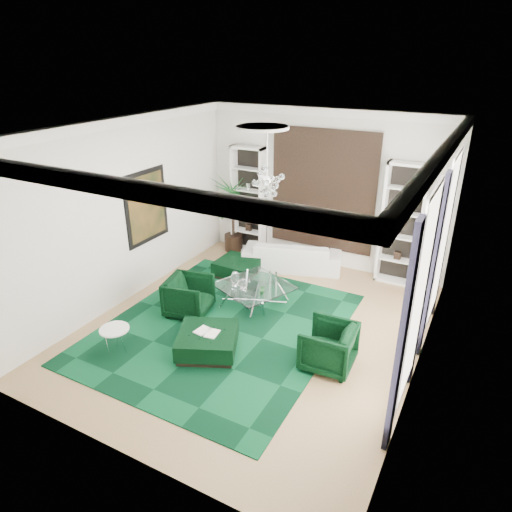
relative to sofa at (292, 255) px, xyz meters
The scene contains 30 objects.
floor 2.92m from the sofa, 80.53° to the right, with size 6.00×7.00×0.02m, color #A48256.
ceiling 4.52m from the sofa, 80.53° to the right, with size 6.00×7.00×0.02m, color white.
wall_back 1.75m from the sofa, 53.78° to the left, with size 6.00×0.02×3.80m, color silver.
wall_front 6.57m from the sofa, 85.72° to the right, with size 6.00×0.02×3.80m, color silver.
wall_left 4.12m from the sofa, 131.54° to the right, with size 0.02×7.00×3.80m, color silver.
wall_right 4.77m from the sofa, 39.35° to the right, with size 0.02×7.00×3.80m, color silver.
crown_molding 4.43m from the sofa, 80.53° to the right, with size 6.00×7.00×0.18m, color white, non-canonical shape.
ceiling_medallion 4.30m from the sofa, 79.44° to the right, with size 0.90×0.90×0.05m, color white.
tapestry 1.73m from the sofa, 51.57° to the left, with size 2.50×0.06×2.80m, color black.
shelving_left 1.87m from the sofa, 162.97° to the left, with size 0.90×0.38×2.80m, color white, non-canonical shape.
shelving_right 2.68m from the sofa, 10.53° to the left, with size 0.90×0.38×2.80m, color white, non-canonical shape.
painting 3.68m from the sofa, 137.82° to the right, with size 0.04×1.30×1.60m, color black.
window_near 5.34m from the sofa, 47.31° to the right, with size 0.03×1.10×2.90m, color white.
curtain_near_a 5.84m from the sofa, 52.90° to the right, with size 0.07×0.30×3.25m, color black.
curtain_near_b 4.73m from the sofa, 40.96° to the right, with size 0.07×0.30×3.25m, color black.
window_far 4.03m from the sofa, 21.40° to the right, with size 0.03×1.10×2.90m, color white.
curtain_far_a 4.25m from the sofa, 31.93° to the right, with size 0.07×0.30×3.25m, color black.
curtain_far_b 3.72m from the sofa, ahead, with size 0.07×0.30×3.25m, color black.
rug 3.15m from the sofa, 91.47° to the right, with size 4.20×5.00×0.02m, color black.
sofa is the anchor object (origin of this frame).
armchair_left 3.13m from the sofa, 107.90° to the right, with size 0.84×0.87×0.79m, color black.
armchair_right 3.92m from the sofa, 57.20° to the right, with size 0.84×0.87×0.79m, color black.
coffee_table 2.05m from the sofa, 88.83° to the right, with size 1.33×1.33×0.46m, color white, non-canonical shape.
ottoman_side 1.43m from the sofa, 133.81° to the right, with size 0.90×0.90×0.40m, color black.
ottoman_front 3.93m from the sofa, 88.43° to the right, with size 1.02×1.02×0.41m, color black.
book 3.93m from the sofa, 88.43° to the right, with size 0.42×0.28×0.03m, color white.
side_table 4.89m from the sofa, 105.47° to the right, with size 0.52×0.52×0.50m, color white.
palm 2.12m from the sofa, behind, with size 1.66×1.66×2.66m, color #1C5423, non-canonical shape.
chandelier 3.57m from the sofa, 77.97° to the right, with size 0.70×0.70×0.63m, color white, non-canonical shape.
table_plant 2.36m from the sofa, 80.87° to the right, with size 0.12×0.10×0.21m, color #1C5423.
Camera 1 is at (3.58, -6.63, 4.90)m, focal length 32.00 mm.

